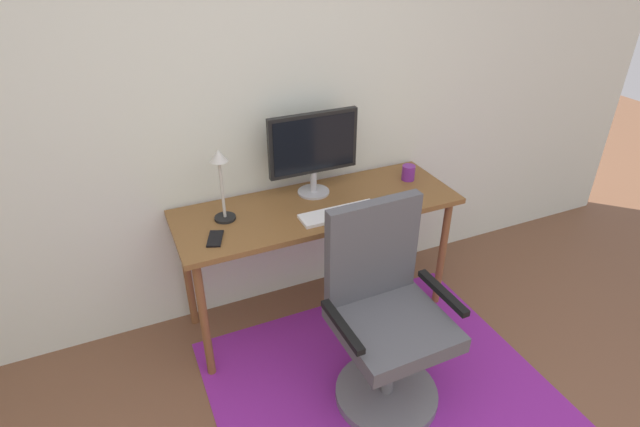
% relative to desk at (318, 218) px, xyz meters
% --- Properties ---
extents(wall_back, '(6.00, 0.10, 2.60)m').
position_rel_desk_xyz_m(wall_back, '(-0.37, 0.35, 0.62)').
color(wall_back, silver).
rests_on(wall_back, ground).
extents(area_rug, '(1.66, 1.34, 0.01)m').
position_rel_desk_xyz_m(area_rug, '(0.05, -0.64, -0.67)').
color(area_rug, '#83228D').
rests_on(area_rug, ground).
extents(desk, '(1.56, 0.55, 0.76)m').
position_rel_desk_xyz_m(desk, '(0.00, 0.00, 0.00)').
color(desk, brown).
rests_on(desk, ground).
extents(monitor, '(0.51, 0.18, 0.47)m').
position_rel_desk_xyz_m(monitor, '(0.03, 0.13, 0.37)').
color(monitor, '#B2B2B7').
rests_on(monitor, desk).
extents(keyboard, '(0.43, 0.13, 0.02)m').
position_rel_desk_xyz_m(keyboard, '(0.06, -0.15, 0.09)').
color(keyboard, white).
rests_on(keyboard, desk).
extents(computer_mouse, '(0.06, 0.10, 0.03)m').
position_rel_desk_xyz_m(computer_mouse, '(0.38, -0.14, 0.10)').
color(computer_mouse, black).
rests_on(computer_mouse, desk).
extents(coffee_cup, '(0.08, 0.08, 0.09)m').
position_rel_desk_xyz_m(coffee_cup, '(0.61, 0.06, 0.13)').
color(coffee_cup, '#722789').
rests_on(coffee_cup, desk).
extents(cell_phone, '(0.11, 0.16, 0.01)m').
position_rel_desk_xyz_m(cell_phone, '(-0.60, -0.12, 0.09)').
color(cell_phone, black).
rests_on(cell_phone, desk).
extents(desk_lamp, '(0.11, 0.11, 0.39)m').
position_rel_desk_xyz_m(desk_lamp, '(-0.50, 0.05, 0.34)').
color(desk_lamp, black).
rests_on(desk_lamp, desk).
extents(office_chair, '(0.58, 0.52, 1.03)m').
position_rel_desk_xyz_m(office_chair, '(0.05, -0.67, -0.24)').
color(office_chair, slate).
rests_on(office_chair, ground).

